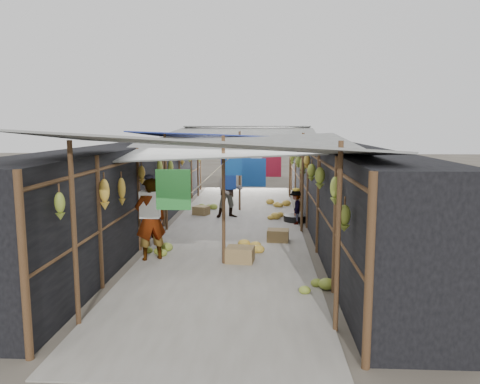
% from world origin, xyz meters
% --- Properties ---
extents(ground, '(80.00, 80.00, 0.00)m').
position_xyz_m(ground, '(0.00, 0.00, 0.00)').
color(ground, '#6B6356').
rests_on(ground, ground).
extents(aisle_slab, '(3.60, 16.00, 0.02)m').
position_xyz_m(aisle_slab, '(0.00, 6.50, 0.01)').
color(aisle_slab, '#9E998E').
rests_on(aisle_slab, ground).
extents(stall_left, '(1.40, 15.00, 2.30)m').
position_xyz_m(stall_left, '(-2.70, 6.50, 1.15)').
color(stall_left, black).
rests_on(stall_left, ground).
extents(stall_right, '(1.40, 15.00, 2.30)m').
position_xyz_m(stall_right, '(2.70, 6.50, 1.15)').
color(stall_right, black).
rests_on(stall_right, ground).
extents(crate_near, '(0.55, 0.45, 0.31)m').
position_xyz_m(crate_near, '(1.15, 4.88, 0.15)').
color(crate_near, '#967B4C').
rests_on(crate_near, ground).
extents(crate_mid, '(0.60, 0.50, 0.33)m').
position_xyz_m(crate_mid, '(0.32, 3.12, 0.17)').
color(crate_mid, '#967B4C').
rests_on(crate_mid, ground).
extents(crate_back, '(0.55, 0.51, 0.29)m').
position_xyz_m(crate_back, '(-1.16, 8.13, 0.14)').
color(crate_back, '#967B4C').
rests_on(crate_back, ground).
extents(black_basin, '(0.65, 0.65, 0.19)m').
position_xyz_m(black_basin, '(1.70, 7.29, 0.10)').
color(black_basin, black).
rests_on(black_basin, ground).
extents(vendor_elderly, '(0.75, 0.67, 1.74)m').
position_xyz_m(vendor_elderly, '(-1.54, 3.21, 0.87)').
color(vendor_elderly, white).
rests_on(vendor_elderly, ground).
extents(shopper_blue, '(0.97, 0.84, 1.69)m').
position_xyz_m(shopper_blue, '(-0.24, 7.78, 0.85)').
color(shopper_blue, navy).
rests_on(shopper_blue, ground).
extents(vendor_seated, '(0.40, 0.66, 0.99)m').
position_xyz_m(vendor_seated, '(1.70, 6.90, 0.49)').
color(vendor_seated, '#514D46').
rests_on(vendor_seated, ground).
extents(market_canopy, '(5.62, 15.20, 2.77)m').
position_xyz_m(market_canopy, '(0.03, 6.83, 2.40)').
color(market_canopy, brown).
rests_on(market_canopy, ground).
extents(hanging_bananas, '(3.95, 13.33, 0.81)m').
position_xyz_m(hanging_bananas, '(0.17, 6.79, 1.68)').
color(hanging_bananas, olive).
rests_on(hanging_bananas, ground).
extents(floor_bananas, '(3.90, 8.83, 0.34)m').
position_xyz_m(floor_bananas, '(0.11, 6.43, 0.16)').
color(floor_bananas, gold).
rests_on(floor_bananas, ground).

